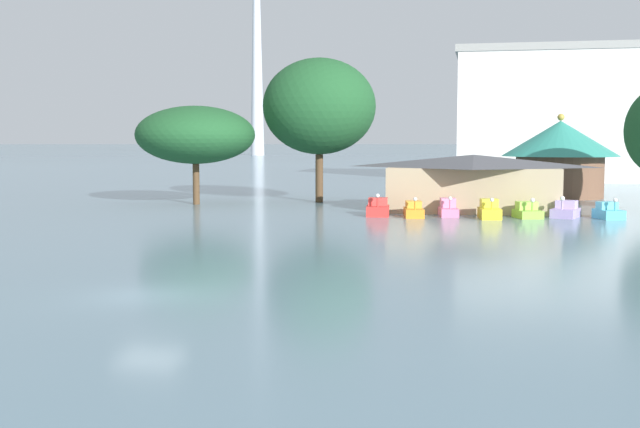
{
  "coord_description": "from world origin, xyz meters",
  "views": [
    {
      "loc": [
        12.11,
        -27.24,
        5.78
      ],
      "look_at": [
        2.96,
        17.34,
        1.5
      ],
      "focal_mm": 44.56,
      "sensor_mm": 36.0,
      "label": 1
    }
  ],
  "objects_px": {
    "pedal_boat_pink": "(448,209)",
    "pedal_boat_cyan": "(608,212)",
    "pedal_boat_lime": "(527,211)",
    "pedal_boat_orange": "(414,211)",
    "pedal_boat_lavender": "(566,211)",
    "background_building_block": "(601,114)",
    "pedal_boat_yellow": "(489,211)",
    "green_roof_pavilion": "(560,154)",
    "shoreline_tree_mid": "(319,106)",
    "boathouse": "(473,182)",
    "shoreline_tree_tall_left": "(195,135)",
    "pedal_boat_red": "(378,209)"
  },
  "relations": [
    {
      "from": "green_roof_pavilion",
      "to": "background_building_block",
      "type": "height_order",
      "value": "background_building_block"
    },
    {
      "from": "pedal_boat_red",
      "to": "green_roof_pavilion",
      "type": "distance_m",
      "value": 27.81
    },
    {
      "from": "pedal_boat_orange",
      "to": "pedal_boat_yellow",
      "type": "relative_size",
      "value": 1.16
    },
    {
      "from": "pedal_boat_lime",
      "to": "background_building_block",
      "type": "distance_m",
      "value": 58.8
    },
    {
      "from": "pedal_boat_yellow",
      "to": "green_roof_pavilion",
      "type": "bearing_deg",
      "value": 155.39
    },
    {
      "from": "pedal_boat_pink",
      "to": "pedal_boat_cyan",
      "type": "bearing_deg",
      "value": 82.59
    },
    {
      "from": "pedal_boat_lime",
      "to": "boathouse",
      "type": "xyz_separation_m",
      "value": [
        -4.04,
        5.35,
        1.9
      ]
    },
    {
      "from": "shoreline_tree_tall_left",
      "to": "pedal_boat_yellow",
      "type": "bearing_deg",
      "value": -17.06
    },
    {
      "from": "pedal_boat_lavender",
      "to": "boathouse",
      "type": "relative_size",
      "value": 0.21
    },
    {
      "from": "pedal_boat_lavender",
      "to": "background_building_block",
      "type": "relative_size",
      "value": 0.07
    },
    {
      "from": "shoreline_tree_tall_left",
      "to": "shoreline_tree_mid",
      "type": "relative_size",
      "value": 0.8
    },
    {
      "from": "pedal_boat_lime",
      "to": "shoreline_tree_mid",
      "type": "height_order",
      "value": "shoreline_tree_mid"
    },
    {
      "from": "pedal_boat_orange",
      "to": "green_roof_pavilion",
      "type": "height_order",
      "value": "green_roof_pavilion"
    },
    {
      "from": "pedal_boat_pink",
      "to": "shoreline_tree_tall_left",
      "type": "bearing_deg",
      "value": -115.78
    },
    {
      "from": "pedal_boat_yellow",
      "to": "shoreline_tree_mid",
      "type": "distance_m",
      "value": 21.44
    },
    {
      "from": "boathouse",
      "to": "background_building_block",
      "type": "relative_size",
      "value": 0.36
    },
    {
      "from": "pedal_boat_lavender",
      "to": "shoreline_tree_tall_left",
      "type": "xyz_separation_m",
      "value": [
        -31.19,
        5.86,
        5.68
      ]
    },
    {
      "from": "shoreline_tree_mid",
      "to": "pedal_boat_pink",
      "type": "bearing_deg",
      "value": -42.51
    },
    {
      "from": "pedal_boat_lavender",
      "to": "pedal_boat_pink",
      "type": "bearing_deg",
      "value": -66.13
    },
    {
      "from": "shoreline_tree_tall_left",
      "to": "pedal_boat_cyan",
      "type": "bearing_deg",
      "value": -10.28
    },
    {
      "from": "pedal_boat_pink",
      "to": "pedal_boat_lime",
      "type": "relative_size",
      "value": 1.0
    },
    {
      "from": "pedal_boat_lavender",
      "to": "shoreline_tree_tall_left",
      "type": "distance_m",
      "value": 32.23
    },
    {
      "from": "pedal_boat_orange",
      "to": "shoreline_tree_tall_left",
      "type": "relative_size",
      "value": 0.3
    },
    {
      "from": "pedal_boat_pink",
      "to": "green_roof_pavilion",
      "type": "xyz_separation_m",
      "value": [
        10.04,
        22.06,
        3.85
      ]
    },
    {
      "from": "background_building_block",
      "to": "pedal_boat_yellow",
      "type": "bearing_deg",
      "value": -105.02
    },
    {
      "from": "boathouse",
      "to": "green_roof_pavilion",
      "type": "relative_size",
      "value": 1.25
    },
    {
      "from": "pedal_boat_orange",
      "to": "background_building_block",
      "type": "distance_m",
      "value": 62.06
    },
    {
      "from": "background_building_block",
      "to": "green_roof_pavilion",
      "type": "bearing_deg",
      "value": -103.87
    },
    {
      "from": "pedal_boat_red",
      "to": "boathouse",
      "type": "relative_size",
      "value": 0.18
    },
    {
      "from": "pedal_boat_red",
      "to": "pedal_boat_orange",
      "type": "xyz_separation_m",
      "value": [
        2.75,
        -0.31,
        -0.08
      ]
    },
    {
      "from": "shoreline_tree_tall_left",
      "to": "shoreline_tree_mid",
      "type": "bearing_deg",
      "value": 24.36
    },
    {
      "from": "background_building_block",
      "to": "pedal_boat_cyan",
      "type": "bearing_deg",
      "value": -97.07
    },
    {
      "from": "pedal_boat_orange",
      "to": "shoreline_tree_tall_left",
      "type": "height_order",
      "value": "shoreline_tree_tall_left"
    },
    {
      "from": "pedal_boat_lime",
      "to": "shoreline_tree_mid",
      "type": "bearing_deg",
      "value": -138.75
    },
    {
      "from": "pedal_boat_red",
      "to": "shoreline_tree_tall_left",
      "type": "bearing_deg",
      "value": -119.2
    },
    {
      "from": "pedal_boat_orange",
      "to": "shoreline_tree_mid",
      "type": "bearing_deg",
      "value": -150.96
    },
    {
      "from": "pedal_boat_lime",
      "to": "shoreline_tree_mid",
      "type": "relative_size",
      "value": 0.21
    },
    {
      "from": "pedal_boat_lavender",
      "to": "background_building_block",
      "type": "bearing_deg",
      "value": -171.23
    },
    {
      "from": "pedal_boat_orange",
      "to": "pedal_boat_lavender",
      "type": "bearing_deg",
      "value": 90.64
    },
    {
      "from": "pedal_boat_pink",
      "to": "pedal_boat_lime",
      "type": "bearing_deg",
      "value": 78.73
    },
    {
      "from": "green_roof_pavilion",
      "to": "pedal_boat_cyan",
      "type": "bearing_deg",
      "value": -85.89
    },
    {
      "from": "green_roof_pavilion",
      "to": "background_building_block",
      "type": "relative_size",
      "value": 0.29
    },
    {
      "from": "pedal_boat_yellow",
      "to": "pedal_boat_lime",
      "type": "xyz_separation_m",
      "value": [
        2.75,
        1.07,
        -0.1
      ]
    },
    {
      "from": "pedal_boat_pink",
      "to": "green_roof_pavilion",
      "type": "bearing_deg",
      "value": 146.07
    },
    {
      "from": "pedal_boat_lime",
      "to": "pedal_boat_orange",
      "type": "bearing_deg",
      "value": -99.66
    },
    {
      "from": "green_roof_pavilion",
      "to": "shoreline_tree_tall_left",
      "type": "height_order",
      "value": "shoreline_tree_tall_left"
    },
    {
      "from": "pedal_boat_lavender",
      "to": "shoreline_tree_mid",
      "type": "relative_size",
      "value": 0.22
    },
    {
      "from": "pedal_boat_lime",
      "to": "background_building_block",
      "type": "xyz_separation_m",
      "value": [
        12.75,
        56.72,
        8.83
      ]
    },
    {
      "from": "pedal_boat_cyan",
      "to": "green_roof_pavilion",
      "type": "relative_size",
      "value": 0.23
    },
    {
      "from": "pedal_boat_pink",
      "to": "pedal_boat_lavender",
      "type": "bearing_deg",
      "value": 85.53
    }
  ]
}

